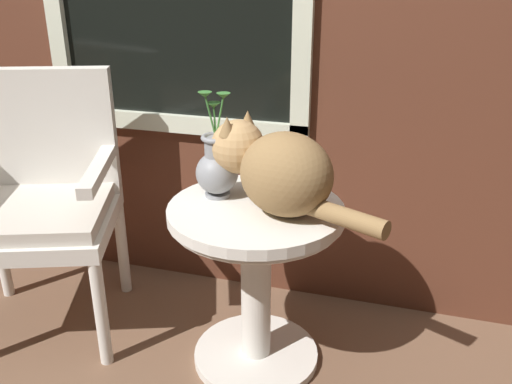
{
  "coord_description": "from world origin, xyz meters",
  "views": [
    {
      "loc": [
        0.61,
        -1.3,
        1.31
      ],
      "look_at": [
        0.17,
        0.2,
        0.64
      ],
      "focal_mm": 38.55,
      "sensor_mm": 36.0,
      "label": 1
    }
  ],
  "objects_px": {
    "wicker_chair": "(38,193)",
    "pewter_vase_with_ivy": "(217,167)",
    "wicker_side_table": "(256,258)",
    "cat": "(277,169)"
  },
  "relations": [
    {
      "from": "wicker_chair",
      "to": "pewter_vase_with_ivy",
      "type": "bearing_deg",
      "value": 1.36
    },
    {
      "from": "wicker_side_table",
      "to": "wicker_chair",
      "type": "bearing_deg",
      "value": 177.9
    },
    {
      "from": "wicker_side_table",
      "to": "cat",
      "type": "bearing_deg",
      "value": -3.94
    },
    {
      "from": "cat",
      "to": "wicker_chair",
      "type": "bearing_deg",
      "value": 177.76
    },
    {
      "from": "wicker_side_table",
      "to": "wicker_chair",
      "type": "relative_size",
      "value": 0.62
    },
    {
      "from": "wicker_chair",
      "to": "cat",
      "type": "relative_size",
      "value": 1.63
    },
    {
      "from": "wicker_side_table",
      "to": "cat",
      "type": "relative_size",
      "value": 1.02
    },
    {
      "from": "cat",
      "to": "pewter_vase_with_ivy",
      "type": "bearing_deg",
      "value": 166.39
    },
    {
      "from": "wicker_chair",
      "to": "cat",
      "type": "distance_m",
      "value": 0.92
    },
    {
      "from": "wicker_chair",
      "to": "cat",
      "type": "bearing_deg",
      "value": -2.24
    }
  ]
}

